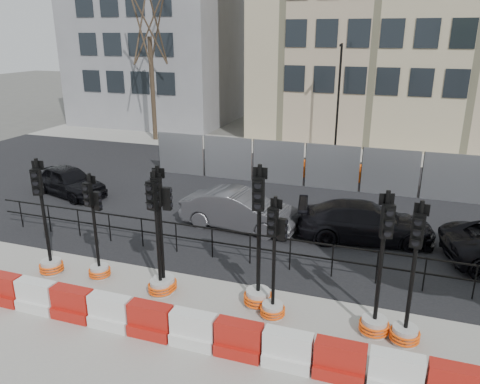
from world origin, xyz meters
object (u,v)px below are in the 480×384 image
at_px(car_a, 69,181).
at_px(traffic_signal_a, 49,251).
at_px(traffic_signal_d, 163,264).
at_px(car_c, 365,222).
at_px(traffic_signal_h, 407,316).

bearing_deg(car_a, traffic_signal_a, -128.79).
xyz_separation_m(traffic_signal_a, car_a, (-3.97, 5.86, -0.08)).
height_order(traffic_signal_d, car_c, traffic_signal_d).
xyz_separation_m(traffic_signal_a, car_c, (8.20, 5.26, -0.06)).
height_order(traffic_signal_a, traffic_signal_h, traffic_signal_a).
relative_size(traffic_signal_d, traffic_signal_h, 1.04).
bearing_deg(traffic_signal_h, car_a, 167.18).
relative_size(traffic_signal_a, car_a, 0.86).
xyz_separation_m(car_a, car_c, (12.17, -0.60, 0.01)).
height_order(traffic_signal_d, car_a, traffic_signal_d).
relative_size(traffic_signal_d, car_a, 0.88).
xyz_separation_m(traffic_signal_d, car_c, (4.70, 5.10, -0.19)).
bearing_deg(car_c, traffic_signal_h, -176.09).
bearing_deg(traffic_signal_d, traffic_signal_h, -10.38).
height_order(car_a, car_c, car_c).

